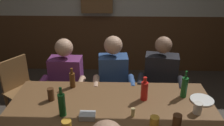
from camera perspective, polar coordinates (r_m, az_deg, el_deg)
The scene contains 17 objects.
back_wall_wainscot at distance 4.58m, azimuth 0.81°, elevation 4.83°, with size 6.43×0.12×1.09m, color brown.
dining_table at distance 2.33m, azimuth -0.22°, elevation -12.63°, with size 2.01×0.98×0.78m.
person_0 at distance 3.01m, azimuth -11.35°, elevation -4.26°, with size 0.55×0.54×1.19m.
person_1 at distance 2.93m, azimuth 0.33°, elevation -4.09°, with size 0.52×0.53×1.23m.
person_2 at distance 2.98m, azimuth 11.69°, elevation -4.35°, with size 0.58×0.57×1.23m.
chair_empty_near_left at distance 3.38m, azimuth -21.11°, elevation -5.80°, with size 0.61×0.61×0.88m.
table_candle at distance 2.15m, azimuth 5.14°, elevation -11.91°, with size 0.04×0.04×0.08m, color #F9E08C.
condiment_caddy at distance 2.13m, azimuth -6.03°, elevation -12.71°, with size 0.14×0.10×0.05m, color #B2B7BC.
plate_0 at distance 2.53m, azimuth 21.11°, elevation -8.41°, with size 0.23×0.23×0.01m, color white.
bottle_0 at distance 2.59m, azimuth -9.66°, elevation -4.01°, with size 0.06×0.06×0.23m.
bottle_1 at distance 2.35m, azimuth 7.92°, elevation -6.62°, with size 0.07×0.07×0.25m.
bottle_2 at distance 2.15m, azimuth -12.13°, elevation -9.85°, with size 0.07×0.07×0.29m.
bottle_3 at distance 2.48m, azimuth 17.26°, elevation -5.60°, with size 0.06×0.06×0.29m.
pint_glass_1 at distance 2.30m, azimuth 20.21°, elevation -10.30°, with size 0.08×0.08×0.11m, color white.
pint_glass_2 at distance 2.07m, azimuth 15.57°, elevation -13.61°, with size 0.08×0.08×0.13m, color #4C2D19.
pint_glass_4 at distance 2.03m, azimuth 10.29°, elevation -14.12°, with size 0.08×0.08×0.11m, color gold.
pint_glass_5 at distance 2.42m, azimuth -14.71°, elevation -7.39°, with size 0.07×0.07×0.13m, color #4C2D19.
Camera 1 is at (0.06, -2.03, 2.08)m, focal length 37.44 mm.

